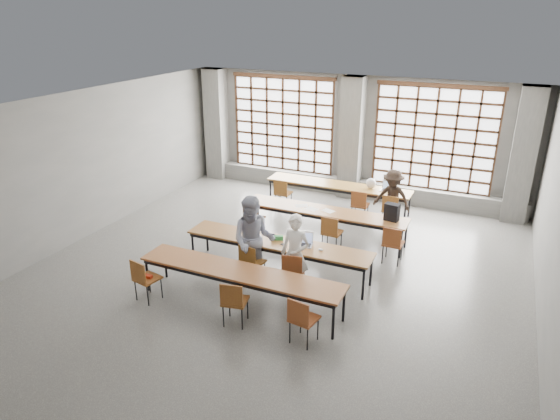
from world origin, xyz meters
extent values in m
plane|color=#52524F|center=(0.00, 0.00, 0.00)|extent=(11.00, 11.00, 0.00)
plane|color=silver|center=(0.00, 0.00, 3.50)|extent=(11.00, 11.00, 0.00)
plane|color=#5A5A57|center=(0.00, 5.50, 1.75)|extent=(10.00, 0.00, 10.00)
plane|color=#5A5A57|center=(0.00, -5.50, 1.75)|extent=(10.00, 0.00, 10.00)
plane|color=#5A5A57|center=(-5.00, 0.00, 1.75)|extent=(0.00, 11.00, 11.00)
plane|color=#5A5A57|center=(5.00, 0.00, 1.75)|extent=(0.00, 11.00, 11.00)
cube|color=#575755|center=(-4.50, 5.22, 1.75)|extent=(0.60, 0.55, 3.50)
cube|color=#575755|center=(0.00, 5.22, 1.75)|extent=(0.60, 0.55, 3.50)
cube|color=#575755|center=(4.50, 5.22, 1.75)|extent=(0.60, 0.55, 3.50)
cube|color=white|center=(-2.25, 5.48, 1.90)|extent=(3.20, 0.02, 2.80)
cube|color=black|center=(-2.25, 5.40, 1.90)|extent=(3.20, 0.05, 2.80)
cube|color=black|center=(-2.25, 5.40, 0.45)|extent=(3.32, 0.07, 0.10)
cube|color=black|center=(-2.25, 5.40, 3.35)|extent=(3.32, 0.07, 0.10)
cube|color=white|center=(2.25, 5.48, 1.90)|extent=(3.20, 0.02, 2.80)
cube|color=black|center=(2.25, 5.40, 1.90)|extent=(3.20, 0.05, 2.80)
cube|color=black|center=(2.25, 5.40, 0.45)|extent=(3.32, 0.07, 0.10)
cube|color=black|center=(2.25, 5.40, 3.35)|extent=(3.32, 0.07, 0.10)
cube|color=#575755|center=(0.00, 5.30, 0.25)|extent=(9.80, 0.35, 0.50)
cube|color=brown|center=(0.03, 4.03, 0.71)|extent=(4.00, 0.70, 0.04)
cube|color=black|center=(0.03, 4.03, 0.65)|extent=(3.90, 0.64, 0.08)
cylinder|color=black|center=(-1.89, 3.74, 0.34)|extent=(0.05, 0.05, 0.69)
cylinder|color=black|center=(-1.89, 4.32, 0.34)|extent=(0.05, 0.05, 0.69)
cylinder|color=black|center=(1.95, 3.74, 0.34)|extent=(0.05, 0.05, 0.69)
cylinder|color=black|center=(1.95, 4.32, 0.34)|extent=(0.05, 0.05, 0.69)
cube|color=brown|center=(0.32, 2.08, 0.71)|extent=(4.00, 0.70, 0.04)
cube|color=black|center=(0.32, 2.08, 0.65)|extent=(3.90, 0.64, 0.08)
cylinder|color=black|center=(-1.60, 1.79, 0.34)|extent=(0.05, 0.05, 0.69)
cylinder|color=black|center=(-1.60, 2.37, 0.34)|extent=(0.05, 0.05, 0.69)
cylinder|color=black|center=(2.24, 1.79, 0.34)|extent=(0.05, 0.05, 0.69)
cylinder|color=black|center=(2.24, 2.37, 0.34)|extent=(0.05, 0.05, 0.69)
cube|color=brown|center=(0.04, 0.05, 0.71)|extent=(4.00, 0.70, 0.04)
cube|color=black|center=(0.04, 0.05, 0.65)|extent=(3.90, 0.64, 0.08)
cylinder|color=black|center=(-1.88, -0.24, 0.34)|extent=(0.05, 0.05, 0.69)
cylinder|color=black|center=(-1.88, 0.34, 0.34)|extent=(0.05, 0.05, 0.69)
cylinder|color=black|center=(1.96, -0.24, 0.34)|extent=(0.05, 0.05, 0.69)
cylinder|color=black|center=(1.96, 0.34, 0.34)|extent=(0.05, 0.05, 0.69)
cube|color=brown|center=(-0.08, -1.37, 0.71)|extent=(4.00, 0.70, 0.04)
cube|color=black|center=(-0.08, -1.37, 0.65)|extent=(3.90, 0.64, 0.08)
cylinder|color=black|center=(-2.00, -1.66, 0.34)|extent=(0.05, 0.05, 0.69)
cylinder|color=black|center=(-2.00, -1.08, 0.34)|extent=(0.05, 0.05, 0.69)
cylinder|color=black|center=(1.84, -1.66, 0.34)|extent=(0.05, 0.05, 0.69)
cylinder|color=black|center=(1.84, -1.08, 0.34)|extent=(0.05, 0.05, 0.69)
cube|color=brown|center=(-1.37, 3.48, 0.45)|extent=(0.42, 0.42, 0.04)
cube|color=brown|center=(-1.37, 3.28, 0.68)|extent=(0.40, 0.03, 0.40)
cylinder|color=black|center=(-1.37, 3.48, 0.23)|extent=(0.02, 0.02, 0.45)
cube|color=brown|center=(0.83, 3.48, 0.45)|extent=(0.43, 0.43, 0.04)
cube|color=brown|center=(0.84, 3.28, 0.68)|extent=(0.40, 0.04, 0.40)
cylinder|color=black|center=(0.83, 3.48, 0.23)|extent=(0.02, 0.02, 0.45)
cube|color=brown|center=(1.63, 3.48, 0.45)|extent=(0.44, 0.44, 0.04)
cube|color=brown|center=(1.64, 3.28, 0.68)|extent=(0.40, 0.05, 0.40)
cylinder|color=black|center=(1.63, 3.48, 0.23)|extent=(0.02, 0.02, 0.45)
cube|color=brown|center=(-1.28, 1.53, 0.45)|extent=(0.43, 0.43, 0.04)
cube|color=brown|center=(-1.28, 1.33, 0.68)|extent=(0.40, 0.04, 0.40)
cylinder|color=black|center=(-1.28, 1.53, 0.23)|extent=(0.02, 0.02, 0.45)
cube|color=brown|center=(0.72, 1.53, 0.45)|extent=(0.43, 0.43, 0.04)
cube|color=brown|center=(0.72, 1.34, 0.68)|extent=(0.40, 0.04, 0.40)
cylinder|color=black|center=(0.72, 1.53, 0.23)|extent=(0.02, 0.02, 0.45)
cube|color=brown|center=(2.12, 1.53, 0.45)|extent=(0.43, 0.43, 0.04)
cube|color=brown|center=(2.12, 1.33, 0.68)|extent=(0.40, 0.04, 0.40)
cylinder|color=black|center=(2.12, 1.53, 0.23)|extent=(0.02, 0.02, 0.45)
cube|color=brown|center=(-0.26, -0.50, 0.45)|extent=(0.47, 0.47, 0.04)
cube|color=brown|center=(-0.29, -0.70, 0.68)|extent=(0.40, 0.08, 0.40)
cylinder|color=black|center=(-0.26, -0.50, 0.23)|extent=(0.02, 0.02, 0.45)
cube|color=brown|center=(0.64, -0.50, 0.45)|extent=(0.49, 0.49, 0.04)
cube|color=brown|center=(0.67, -0.70, 0.68)|extent=(0.40, 0.10, 0.40)
cylinder|color=black|center=(0.64, -0.50, 0.23)|extent=(0.02, 0.02, 0.45)
cube|color=brown|center=(-1.78, -1.92, 0.45)|extent=(0.49, 0.49, 0.04)
cube|color=brown|center=(-1.82, -2.11, 0.68)|extent=(0.40, 0.11, 0.40)
cylinder|color=black|center=(-1.78, -1.92, 0.23)|extent=(0.02, 0.02, 0.45)
cube|color=maroon|center=(0.12, -1.92, 0.45)|extent=(0.50, 0.50, 0.04)
cube|color=maroon|center=(0.16, -2.11, 0.68)|extent=(0.40, 0.11, 0.40)
cylinder|color=black|center=(0.12, -1.92, 0.23)|extent=(0.02, 0.02, 0.45)
cube|color=brown|center=(1.42, -1.92, 0.45)|extent=(0.48, 0.48, 0.04)
cube|color=brown|center=(1.38, -2.12, 0.68)|extent=(0.40, 0.09, 0.40)
cylinder|color=black|center=(1.42, -1.92, 0.23)|extent=(0.02, 0.02, 0.45)
imported|color=white|center=(0.64, -0.45, 0.80)|extent=(0.59, 0.40, 1.61)
imported|color=navy|center=(-0.26, -0.45, 0.92)|extent=(1.07, 0.95, 1.84)
imported|color=black|center=(1.63, 3.53, 0.75)|extent=(1.04, 0.70, 1.50)
cube|color=silver|center=(0.59, 0.10, 0.74)|extent=(0.40, 0.32, 0.02)
cube|color=black|center=(0.59, 0.09, 0.75)|extent=(0.33, 0.23, 0.00)
cube|color=silver|center=(0.56, 0.23, 0.86)|extent=(0.37, 0.14, 0.26)
cube|color=#849DE5|center=(0.56, 0.22, 0.83)|extent=(0.31, 0.11, 0.21)
cube|color=#BCBCC1|center=(1.38, 4.08, 0.74)|extent=(0.37, 0.28, 0.02)
cube|color=black|center=(1.38, 4.07, 0.75)|extent=(0.31, 0.20, 0.00)
cube|color=#BCBCC1|center=(1.39, 4.22, 0.86)|extent=(0.36, 0.09, 0.26)
cube|color=#91BCFA|center=(1.39, 4.21, 0.83)|extent=(0.31, 0.07, 0.21)
ellipsoid|color=white|center=(0.99, 0.03, 0.75)|extent=(0.11, 0.08, 0.04)
cube|color=#287C39|center=(-0.01, 0.13, 0.78)|extent=(0.27, 0.17, 0.09)
cube|color=black|center=(0.22, -0.05, 0.74)|extent=(0.14, 0.09, 0.01)
cube|color=white|center=(-0.28, 2.13, 0.73)|extent=(0.36, 0.33, 0.00)
cube|color=white|center=(0.02, 2.03, 0.73)|extent=(0.35, 0.29, 0.00)
cube|color=white|center=(0.42, 2.08, 0.73)|extent=(0.35, 0.30, 0.00)
cube|color=black|center=(1.92, 2.13, 0.93)|extent=(0.35, 0.25, 0.40)
ellipsoid|color=silver|center=(0.93, 4.08, 0.87)|extent=(0.29, 0.25, 0.29)
cube|color=#A72914|center=(-1.78, -1.92, 0.50)|extent=(0.20, 0.08, 0.06)
camera|label=1|loc=(3.92, -8.42, 5.19)|focal=32.00mm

